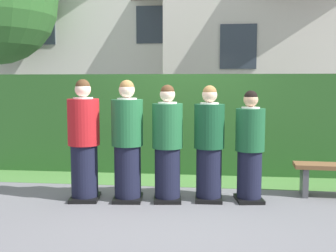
% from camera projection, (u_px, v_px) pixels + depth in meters
% --- Properties ---
extents(ground_plane, '(60.00, 60.00, 0.00)m').
position_uv_depth(ground_plane, '(168.00, 200.00, 5.88)').
color(ground_plane, slate).
extents(student_in_red_blazer, '(0.46, 0.53, 1.69)m').
position_uv_depth(student_in_red_blazer, '(84.00, 143.00, 5.83)').
color(student_in_red_blazer, black).
rests_on(student_in_red_blazer, ground).
extents(student_front_row_1, '(0.44, 0.52, 1.69)m').
position_uv_depth(student_front_row_1, '(127.00, 144.00, 5.80)').
color(student_front_row_1, black).
rests_on(student_front_row_1, ground).
extents(student_front_row_2, '(0.43, 0.53, 1.62)m').
position_uv_depth(student_front_row_2, '(167.00, 146.00, 5.80)').
color(student_front_row_2, black).
rests_on(student_front_row_2, ground).
extents(student_front_row_3, '(0.42, 0.47, 1.61)m').
position_uv_depth(student_front_row_3, '(209.00, 146.00, 5.81)').
color(student_front_row_3, black).
rests_on(student_front_row_3, ground).
extents(student_front_row_4, '(0.42, 0.49, 1.54)m').
position_uv_depth(student_front_row_4, '(250.00, 149.00, 5.77)').
color(student_front_row_4, black).
rests_on(student_front_row_4, ground).
extents(hedge, '(7.05, 0.70, 1.80)m').
position_uv_depth(hedge, '(180.00, 123.00, 7.75)').
color(hedge, '#285623').
rests_on(hedge, ground).
extents(school_building_main, '(8.09, 4.12, 7.72)m').
position_uv_depth(school_building_main, '(111.00, 16.00, 14.51)').
color(school_building_main, silver).
rests_on(school_building_main, ground).
extents(school_building_annex, '(7.29, 4.72, 6.16)m').
position_uv_depth(school_building_annex, '(288.00, 31.00, 12.32)').
color(school_building_annex, beige).
rests_on(school_building_annex, ground).
extents(lawn_strip, '(7.05, 0.90, 0.01)m').
position_uv_depth(lawn_strip, '(176.00, 180.00, 7.06)').
color(lawn_strip, '#477A38').
rests_on(lawn_strip, ground).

